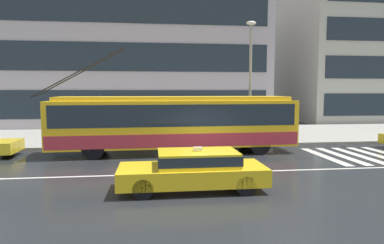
{
  "coord_description": "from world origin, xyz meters",
  "views": [
    {
      "loc": [
        -2.48,
        -13.69,
        3.18
      ],
      "look_at": [
        -0.4,
        3.64,
        1.55
      ],
      "focal_mm": 30.91,
      "sensor_mm": 36.0,
      "label": 1
    }
  ],
  "objects_px": {
    "trolleybus": "(175,122)",
    "street_lamp": "(250,72)",
    "pedestrian_at_shelter": "(231,125)",
    "pedestrian_approaching_curb": "(251,115)",
    "taxi_oncoming_near": "(194,168)",
    "bus_shelter": "(137,109)"
  },
  "relations": [
    {
      "from": "taxi_oncoming_near",
      "to": "bus_shelter",
      "type": "bearing_deg",
      "value": 102.83
    },
    {
      "from": "trolleybus",
      "to": "pedestrian_approaching_curb",
      "type": "bearing_deg",
      "value": 34.57
    },
    {
      "from": "bus_shelter",
      "to": "pedestrian_at_shelter",
      "type": "bearing_deg",
      "value": -7.82
    },
    {
      "from": "trolleybus",
      "to": "taxi_oncoming_near",
      "type": "distance_m",
      "value": 6.51
    },
    {
      "from": "bus_shelter",
      "to": "trolleybus",
      "type": "bearing_deg",
      "value": -59.06
    },
    {
      "from": "pedestrian_at_shelter",
      "to": "street_lamp",
      "type": "bearing_deg",
      "value": -11.03
    },
    {
      "from": "taxi_oncoming_near",
      "to": "bus_shelter",
      "type": "distance_m",
      "value": 10.29
    },
    {
      "from": "trolleybus",
      "to": "bus_shelter",
      "type": "distance_m",
      "value": 4.11
    },
    {
      "from": "pedestrian_at_shelter",
      "to": "street_lamp",
      "type": "relative_size",
      "value": 0.24
    },
    {
      "from": "taxi_oncoming_near",
      "to": "street_lamp",
      "type": "height_order",
      "value": "street_lamp"
    },
    {
      "from": "trolleybus",
      "to": "taxi_oncoming_near",
      "type": "bearing_deg",
      "value": -88.53
    },
    {
      "from": "taxi_oncoming_near",
      "to": "pedestrian_approaching_curb",
      "type": "xyz_separation_m",
      "value": [
        4.87,
        9.91,
        0.95
      ]
    },
    {
      "from": "pedestrian_at_shelter",
      "to": "street_lamp",
      "type": "xyz_separation_m",
      "value": [
        1.08,
        -0.21,
        3.19
      ]
    },
    {
      "from": "trolleybus",
      "to": "taxi_oncoming_near",
      "type": "xyz_separation_m",
      "value": [
        0.17,
        -6.44,
        -0.9
      ]
    },
    {
      "from": "pedestrian_approaching_curb",
      "to": "trolleybus",
      "type": "bearing_deg",
      "value": -145.43
    },
    {
      "from": "trolleybus",
      "to": "pedestrian_approaching_curb",
      "type": "xyz_separation_m",
      "value": [
        5.04,
        3.47,
        0.05
      ]
    },
    {
      "from": "bus_shelter",
      "to": "pedestrian_at_shelter",
      "type": "xyz_separation_m",
      "value": [
        5.7,
        -0.78,
        -0.94
      ]
    },
    {
      "from": "pedestrian_at_shelter",
      "to": "taxi_oncoming_near",
      "type": "bearing_deg",
      "value": -110.58
    },
    {
      "from": "pedestrian_at_shelter",
      "to": "pedestrian_approaching_curb",
      "type": "bearing_deg",
      "value": 27.76
    },
    {
      "from": "trolleybus",
      "to": "street_lamp",
      "type": "bearing_deg",
      "value": 28.18
    },
    {
      "from": "taxi_oncoming_near",
      "to": "pedestrian_approaching_curb",
      "type": "bearing_deg",
      "value": 63.83
    },
    {
      "from": "trolleybus",
      "to": "street_lamp",
      "type": "relative_size",
      "value": 1.82
    }
  ]
}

